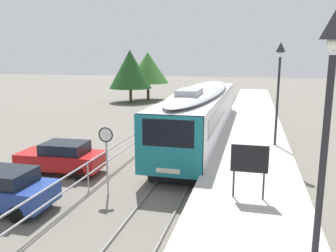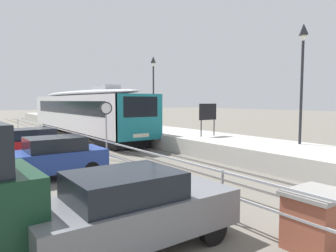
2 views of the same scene
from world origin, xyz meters
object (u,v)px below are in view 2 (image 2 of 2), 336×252
at_px(platform_notice_board, 208,113).
at_px(parked_hatchback_red, 27,144).
at_px(commuter_train, 83,110).
at_px(parked_hatchback_blue, 50,157).
at_px(speed_limit_sign, 106,116).
at_px(parked_hatchback_grey, 133,208).
at_px(brick_utility_cabinet, 317,220).
at_px(platform_lamp_near_end, 302,61).
at_px(platform_lamp_mid_platform, 153,78).

bearing_deg(platform_notice_board, parked_hatchback_red, 160.66).
height_order(commuter_train, parked_hatchback_blue, commuter_train).
distance_m(commuter_train, parked_hatchback_red, 9.64).
height_order(speed_limit_sign, parked_hatchback_grey, speed_limit_sign).
distance_m(commuter_train, platform_notice_board, 11.30).
relative_size(platform_notice_board, brick_utility_cabinet, 1.49).
xyz_separation_m(platform_notice_board, parked_hatchback_red, (-8.74, 3.07, -1.40)).
height_order(speed_limit_sign, brick_utility_cabinet, speed_limit_sign).
bearing_deg(parked_hatchback_red, parked_hatchback_blue, -90.00).
relative_size(platform_notice_board, parked_hatchback_grey, 0.45).
bearing_deg(parked_hatchback_blue, brick_utility_cabinet, -72.00).
bearing_deg(commuter_train, platform_lamp_near_end, -74.10).
relative_size(speed_limit_sign, parked_hatchback_grey, 0.70).
xyz_separation_m(platform_lamp_mid_platform, parked_hatchback_grey, (-10.10, -15.20, -3.83)).
relative_size(parked_hatchback_blue, parked_hatchback_red, 0.98).
height_order(platform_lamp_mid_platform, speed_limit_sign, platform_lamp_mid_platform).
relative_size(platform_lamp_near_end, parked_hatchback_red, 1.31).
xyz_separation_m(commuter_train, parked_hatchback_red, (-5.54, -7.77, -1.35)).
bearing_deg(speed_limit_sign, platform_lamp_near_end, -41.03).
distance_m(platform_notice_board, parked_hatchback_red, 9.37).
bearing_deg(platform_lamp_near_end, platform_notice_board, 104.69).
height_order(parked_hatchback_grey, parked_hatchback_red, same).
relative_size(brick_utility_cabinet, parked_hatchback_blue, 0.30).
bearing_deg(platform_lamp_near_end, speed_limit_sign, 138.97).
relative_size(parked_hatchback_grey, parked_hatchback_blue, 1.00).
bearing_deg(platform_lamp_mid_platform, parked_hatchback_blue, -139.02).
relative_size(platform_lamp_mid_platform, parked_hatchback_grey, 1.33).
xyz_separation_m(parked_hatchback_blue, parked_hatchback_red, (-0.00, 4.15, 0.00)).
bearing_deg(brick_utility_cabinet, parked_hatchback_blue, 108.00).
xyz_separation_m(platform_notice_board, brick_utility_cabinet, (-5.95, -9.66, -1.61)).
bearing_deg(platform_lamp_near_end, commuter_train, 105.90).
height_order(platform_lamp_mid_platform, parked_hatchback_grey, platform_lamp_mid_platform).
relative_size(platform_notice_board, parked_hatchback_blue, 0.45).
xyz_separation_m(parked_hatchback_grey, parked_hatchback_red, (0.11, 10.68, 0.00)).
xyz_separation_m(platform_lamp_near_end, parked_hatchback_blue, (-9.99, 3.69, -3.83)).
height_order(speed_limit_sign, parked_hatchback_red, speed_limit_sign).
bearing_deg(parked_hatchback_blue, platform_lamp_mid_platform, 40.98).
xyz_separation_m(platform_lamp_mid_platform, speed_limit_sign, (-6.78, -6.47, -2.50)).
bearing_deg(speed_limit_sign, parked_hatchback_blue, -145.44).
distance_m(parked_hatchback_blue, parked_hatchback_red, 4.15).
distance_m(brick_utility_cabinet, parked_hatchback_red, 13.03).
bearing_deg(parked_hatchback_grey, speed_limit_sign, 69.17).
distance_m(platform_lamp_near_end, speed_limit_sign, 9.33).
bearing_deg(commuter_train, platform_lamp_mid_platform, -36.12).
xyz_separation_m(speed_limit_sign, parked_hatchback_grey, (-3.32, -8.73, -1.33)).
bearing_deg(platform_notice_board, parked_hatchback_grey, -139.31).
height_order(platform_lamp_near_end, parked_hatchback_blue, platform_lamp_near_end).
distance_m(platform_lamp_near_end, parked_hatchback_red, 13.27).
bearing_deg(commuter_train, parked_hatchback_blue, -114.94).
height_order(commuter_train, parked_hatchback_red, commuter_train).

